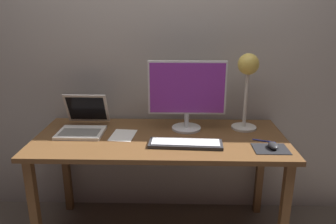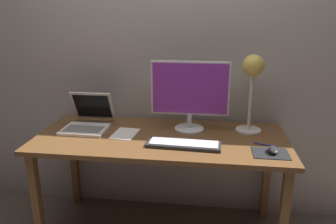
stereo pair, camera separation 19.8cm
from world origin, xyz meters
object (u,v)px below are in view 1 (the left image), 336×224
Objects in this scene: keyboard_main at (186,143)px; laptop at (84,121)px; mouse at (273,146)px; desk_lamp at (248,75)px; pen at (264,141)px; monitor at (187,92)px.

laptop is at bearing 160.00° from keyboard_main.
desk_lamp is at bearing 106.78° from mouse.
keyboard_main is at bearing -171.53° from pen.
monitor is 0.58m from pen.
mouse is at bearing -32.46° from monitor.
desk_lamp is 3.65× the size of pen.
laptop is 2.44× the size of pen.
pen is at bearing 8.47° from keyboard_main.
laptop is 1.13m from desk_lamp.
laptop reaches higher than keyboard_main.
keyboard_main reaches higher than pen.
monitor is at bearing 87.30° from keyboard_main.
monitor reaches higher than laptop.
pen is at bearing 102.68° from mouse.
laptop is (-0.69, -0.03, -0.20)m from monitor.
mouse is 0.11m from pen.
laptop is 1.22m from mouse.
mouse reaches higher than keyboard_main.
mouse is (0.10, -0.34, -0.35)m from desk_lamp.
mouse is 0.69× the size of pen.
keyboard_main is 0.72m from laptop.
desk_lamp is at bearing 3.76° from monitor.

